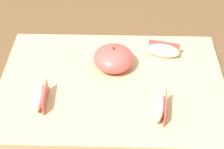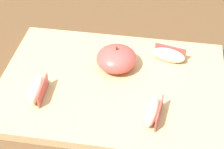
% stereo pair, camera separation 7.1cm
% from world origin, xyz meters
% --- Properties ---
extents(dining_table, '(1.18, 0.86, 0.72)m').
position_xyz_m(dining_table, '(0.00, 0.00, 0.62)').
color(dining_table, brown).
rests_on(dining_table, ground_plane).
extents(cutting_board, '(0.44, 0.31, 0.02)m').
position_xyz_m(cutting_board, '(0.07, 0.01, 0.73)').
color(cutting_board, tan).
rests_on(cutting_board, dining_table).
extents(apple_half_skin_up, '(0.08, 0.08, 0.05)m').
position_xyz_m(apple_half_skin_up, '(0.07, 0.06, 0.76)').
color(apple_half_skin_up, '#D14C47').
rests_on(apple_half_skin_up, cutting_board).
extents(apple_wedge_middle, '(0.03, 0.07, 0.03)m').
position_xyz_m(apple_wedge_middle, '(0.16, -0.06, 0.76)').
color(apple_wedge_middle, '#F4EACC').
rests_on(apple_wedge_middle, cutting_board).
extents(apple_wedge_front, '(0.03, 0.07, 0.03)m').
position_xyz_m(apple_wedge_front, '(-0.06, -0.04, 0.76)').
color(apple_wedge_front, '#F4EACC').
rests_on(apple_wedge_front, cutting_board).
extents(apple_wedge_left, '(0.07, 0.04, 0.03)m').
position_xyz_m(apple_wedge_left, '(0.18, 0.10, 0.76)').
color(apple_wedge_left, '#F4EACC').
rests_on(apple_wedge_left, cutting_board).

